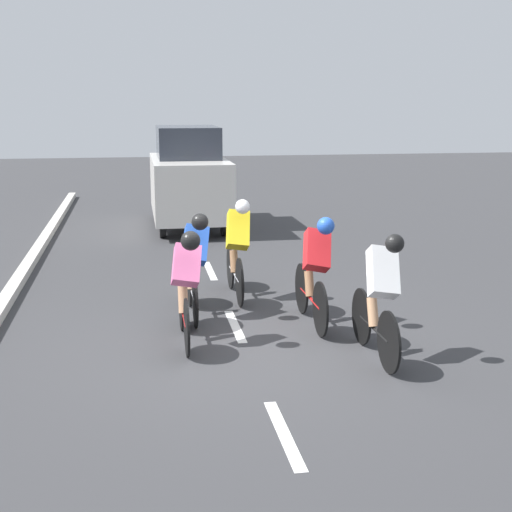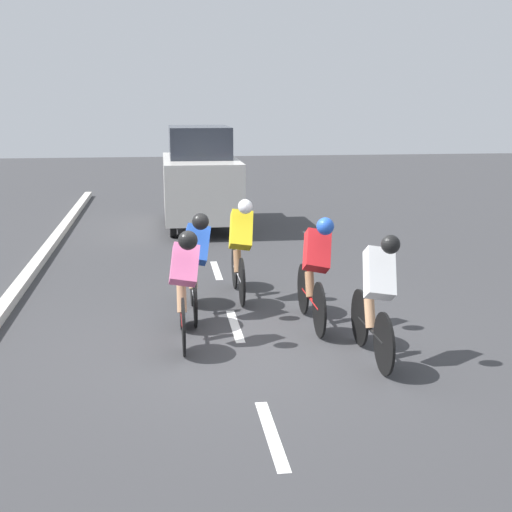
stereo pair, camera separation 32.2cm
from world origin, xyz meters
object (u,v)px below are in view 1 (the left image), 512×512
at_px(cyclist_pink, 186,283).
at_px(cyclist_white, 380,294).
at_px(cyclist_yellow, 237,247).
at_px(support_car, 189,178).
at_px(cyclist_red, 315,268).
at_px(cyclist_blue, 194,263).

relative_size(cyclist_pink, cyclist_white, 1.02).
relative_size(cyclist_yellow, support_car, 0.46).
xyz_separation_m(cyclist_yellow, cyclist_red, (-0.83, 1.52, -0.01)).
height_order(cyclist_pink, cyclist_white, cyclist_white).
distance_m(cyclist_pink, cyclist_red, 1.80).
distance_m(cyclist_pink, support_car, 8.33).
height_order(cyclist_white, cyclist_red, cyclist_white).
bearing_deg(cyclist_white, cyclist_yellow, -66.64).
bearing_deg(cyclist_white, cyclist_red, -72.97).
xyz_separation_m(cyclist_pink, cyclist_yellow, (-0.91, -1.97, 0.03)).
bearing_deg(cyclist_pink, support_car, -94.64).
relative_size(cyclist_white, cyclist_yellow, 0.96).
height_order(cyclist_white, cyclist_blue, cyclist_white).
bearing_deg(cyclist_yellow, cyclist_red, 118.61).
bearing_deg(cyclist_blue, cyclist_yellow, -129.08).
height_order(cyclist_pink, cyclist_blue, cyclist_blue).
bearing_deg(support_car, cyclist_yellow, 92.17).
xyz_separation_m(cyclist_blue, cyclist_yellow, (-0.72, -0.88, 0.02)).
relative_size(cyclist_yellow, cyclist_red, 1.00).
bearing_deg(support_car, cyclist_pink, 85.36).
height_order(cyclist_red, support_car, support_car).
xyz_separation_m(cyclist_white, cyclist_blue, (1.96, -2.00, -0.01)).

